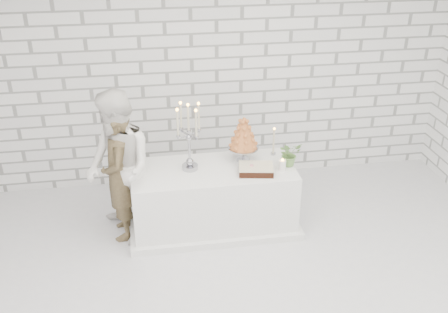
{
  "coord_description": "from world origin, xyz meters",
  "views": [
    {
      "loc": [
        -0.89,
        -3.6,
        3.47
      ],
      "look_at": [
        -0.15,
        1.03,
        1.05
      ],
      "focal_mm": 41.14,
      "sensor_mm": 36.0,
      "label": 1
    }
  ],
  "objects_px": {
    "bride": "(119,168)",
    "candelabra": "(189,137)",
    "croquembouche": "(243,139)",
    "cake_table": "(214,198)",
    "groom": "(119,176)"
  },
  "relations": [
    {
      "from": "groom",
      "to": "candelabra",
      "type": "xyz_separation_m",
      "value": [
        0.77,
        0.04,
        0.39
      ]
    },
    {
      "from": "cake_table",
      "to": "bride",
      "type": "height_order",
      "value": "bride"
    },
    {
      "from": "bride",
      "to": "candelabra",
      "type": "height_order",
      "value": "bride"
    },
    {
      "from": "cake_table",
      "to": "candelabra",
      "type": "height_order",
      "value": "candelabra"
    },
    {
      "from": "candelabra",
      "to": "croquembouche",
      "type": "bearing_deg",
      "value": 9.79
    },
    {
      "from": "cake_table",
      "to": "groom",
      "type": "bearing_deg",
      "value": 179.85
    },
    {
      "from": "bride",
      "to": "cake_table",
      "type": "bearing_deg",
      "value": 68.96
    },
    {
      "from": "cake_table",
      "to": "bride",
      "type": "xyz_separation_m",
      "value": [
        -1.02,
        -0.03,
        0.48
      ]
    },
    {
      "from": "bride",
      "to": "candelabra",
      "type": "relative_size",
      "value": 2.21
    },
    {
      "from": "groom",
      "to": "croquembouche",
      "type": "bearing_deg",
      "value": 92.57
    },
    {
      "from": "croquembouche",
      "to": "candelabra",
      "type": "bearing_deg",
      "value": -170.21
    },
    {
      "from": "groom",
      "to": "candelabra",
      "type": "distance_m",
      "value": 0.87
    },
    {
      "from": "bride",
      "to": "croquembouche",
      "type": "height_order",
      "value": "bride"
    },
    {
      "from": "croquembouche",
      "to": "cake_table",
      "type": "bearing_deg",
      "value": -158.07
    },
    {
      "from": "groom",
      "to": "croquembouche",
      "type": "distance_m",
      "value": 1.42
    }
  ]
}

